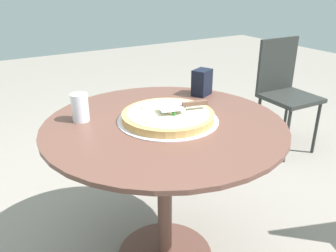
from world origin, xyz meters
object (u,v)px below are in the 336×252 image
Objects in this scene: napkin_dispenser at (202,82)px; patio_chair_corner at (284,87)px; pizza_on_tray at (168,116)px; pizza_server at (183,105)px; drinking_cup at (80,107)px; patio_table at (165,156)px.

patio_chair_corner is (0.37, -1.05, -0.29)m from napkin_dispenser.
pizza_on_tray is 3.26× the size of napkin_dispenser.
drinking_cup reaches higher than pizza_server.
pizza_server is 0.34m from napkin_dispenser.
drinking_cup is 0.63m from napkin_dispenser.
napkin_dispenser is at bearing -48.90° from pizza_server.
napkin_dispenser is at bearing -58.01° from patio_table.
napkin_dispenser reaches higher than pizza_on_tray.
pizza_server is 0.42m from drinking_cup.
patio_chair_corner reaches higher than pizza_server.
napkin_dispenser is (0.21, -0.34, 0.22)m from patio_table.
drinking_cup reaches higher than patio_table.
pizza_on_tray is at bearing 7.95° from napkin_dispenser.
napkin_dispenser is at bearing 109.31° from patio_chair_corner.
pizza_on_tray is 0.38m from napkin_dispenser.
pizza_on_tray is 1.95× the size of pizza_server.
patio_chair_corner is at bearing -67.34° from pizza_on_tray.
napkin_dispenser reaches higher than pizza_server.
drinking_cup reaches higher than pizza_on_tray.
patio_chair_corner reaches higher than pizza_on_tray.
pizza_on_tray is 1.50m from patio_chair_corner.
drinking_cup is at bearing 61.34° from pizza_server.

